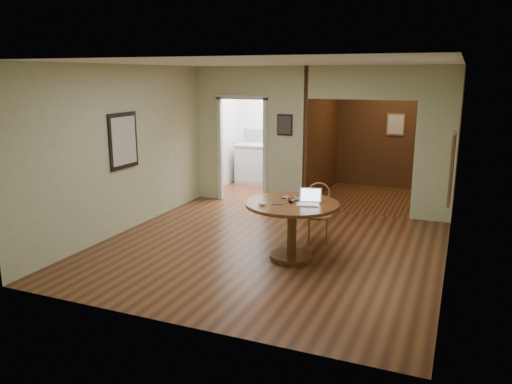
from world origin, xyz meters
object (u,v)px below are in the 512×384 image
at_px(chair, 318,209).
at_px(open_laptop, 309,200).
at_px(closed_laptop, 293,199).
at_px(dining_table, 292,217).

bearing_deg(chair, open_laptop, -98.21).
bearing_deg(closed_laptop, dining_table, -62.79).
xyz_separation_m(dining_table, closed_laptop, (-0.04, 0.13, 0.23)).
xyz_separation_m(dining_table, chair, (0.13, 0.89, -0.09)).
xyz_separation_m(chair, open_laptop, (0.11, -0.87, 0.36)).
bearing_deg(dining_table, open_laptop, 4.40).
relative_size(dining_table, chair, 1.42).
height_order(chair, closed_laptop, chair).
relative_size(open_laptop, closed_laptop, 0.94).
distance_m(chair, open_laptop, 0.95).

